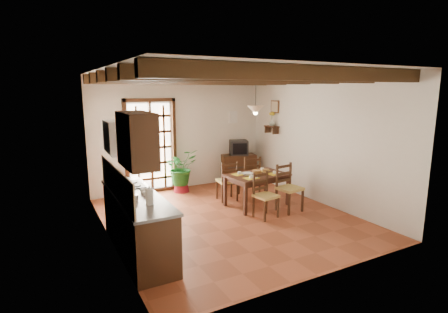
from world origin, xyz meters
TOP-DOWN VIEW (x-y plane):
  - ground_plane at (0.00, 0.00)m, footprint 5.00×5.00m
  - room_shell at (0.00, 0.00)m, footprint 4.52×5.02m
  - ceiling_beams at (0.00, 0.00)m, footprint 4.50×4.34m
  - french_door at (-0.80, 2.45)m, footprint 1.26×0.11m
  - kitchen_counter at (-1.96, -0.60)m, footprint 0.64×2.25m
  - upper_cabinet at (-2.08, -1.30)m, footprint 0.35×0.80m
  - range_hood at (-2.05, -0.05)m, footprint 0.38×0.60m
  - counter_items at (-1.95, -0.51)m, footprint 0.50×1.43m
  - dining_table at (0.89, 0.38)m, footprint 1.36×0.95m
  - chair_near_left at (0.64, -0.30)m, footprint 0.46×0.44m
  - chair_near_right at (1.28, -0.23)m, footprint 0.50×0.48m
  - chair_far_left at (0.50, 1.00)m, footprint 0.46×0.44m
  - chair_far_right at (1.14, 1.06)m, footprint 0.50×0.48m
  - table_setting at (0.89, 0.38)m, footprint 0.93×0.62m
  - table_bowl at (0.66, 0.40)m, footprint 0.23×0.23m
  - sideboard at (1.53, 2.23)m, footprint 0.97×0.60m
  - crt_tv at (1.53, 2.22)m, footprint 0.58×0.56m
  - fuse_box at (1.50, 2.48)m, footprint 0.25×0.03m
  - plant_pot at (-0.16, 2.13)m, footprint 0.39×0.39m
  - potted_plant at (-0.16, 2.13)m, footprint 2.39×2.17m
  - wall_shelf at (2.14, 1.60)m, footprint 0.20×0.42m
  - shelf_vase at (2.14, 1.60)m, footprint 0.15×0.15m
  - shelf_flowers at (2.14, 1.60)m, footprint 0.14×0.14m
  - framed_picture at (2.22, 1.60)m, footprint 0.03×0.32m
  - pendant_lamp at (0.89, 0.48)m, footprint 0.36×0.36m

SIDE VIEW (x-z plane):
  - ground_plane at x=0.00m, z-range 0.00..0.00m
  - plant_pot at x=-0.16m, z-range -0.01..0.23m
  - chair_near_left at x=0.64m, z-range -0.16..0.72m
  - chair_far_left at x=0.50m, z-range -0.17..0.74m
  - chair_far_right at x=1.14m, z-range -0.18..0.78m
  - chair_near_right at x=1.28m, z-range -0.18..0.80m
  - sideboard at x=1.53m, z-range 0.00..0.77m
  - kitchen_counter at x=-1.96m, z-range -0.22..1.16m
  - potted_plant at x=-0.16m, z-range -0.57..1.71m
  - dining_table at x=0.89m, z-range 0.26..0.95m
  - table_setting at x=0.89m, z-range 0.63..0.72m
  - table_bowl at x=0.66m, z-range 0.70..0.75m
  - crt_tv at x=1.53m, z-range 0.76..1.15m
  - counter_items at x=-1.95m, z-range 0.83..1.08m
  - french_door at x=-0.80m, z-range 0.02..2.34m
  - wall_shelf at x=2.14m, z-range 1.41..1.61m
  - shelf_vase at x=2.14m, z-range 1.57..1.73m
  - range_hood at x=-2.05m, z-range 1.46..2.00m
  - fuse_box at x=1.50m, z-range 1.59..1.91m
  - room_shell at x=0.00m, z-range 0.41..3.22m
  - upper_cabinet at x=-2.08m, z-range 1.50..2.20m
  - shelf_flowers at x=2.14m, z-range 1.68..2.04m
  - framed_picture at x=2.22m, z-range 1.89..2.21m
  - pendant_lamp at x=0.89m, z-range 1.66..2.50m
  - ceiling_beams at x=0.00m, z-range 2.59..2.79m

